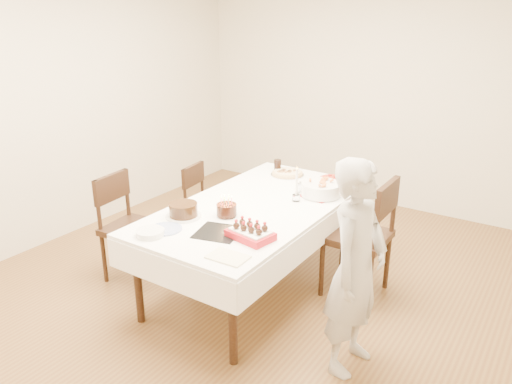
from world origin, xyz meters
The scene contains 22 objects.
floor centered at (0.00, 0.00, 0.00)m, with size 5.00×5.00×0.00m, color brown.
wall_back centered at (0.00, 2.50, 1.35)m, with size 4.50×0.04×2.70m, color beige.
wall_left centered at (-2.25, 0.00, 1.35)m, with size 0.04×5.00×2.70m, color beige.
dining_table centered at (0.02, 0.00, 0.38)m, with size 1.14×2.14×0.75m, color white.
chair_right_savory centered at (0.77, 0.37, 0.52)m, with size 0.53×0.53×1.03m, color black, non-canonical shape.
chair_left_savory centered at (-0.81, 0.41, 0.41)m, with size 0.42×0.42×0.83m, color black, non-canonical shape.
chair_left_dessert centered at (-0.95, -0.48, 0.47)m, with size 0.48×0.48×0.95m, color black, non-canonical shape.
person centered at (1.11, -0.50, 0.72)m, with size 0.53×0.35×1.45m, color beige.
pizza_white centered at (-0.15, 0.81, 0.77)m, with size 0.32×0.32×0.04m, color beige.
pizza_pepperoni centered at (0.31, 0.85, 0.77)m, with size 0.30×0.30×0.04m, color red.
red_placemat centered at (0.36, 0.47, 0.75)m, with size 0.26×0.26×0.01m, color #B21E1E.
pasta_bowl centered at (0.37, 0.48, 0.81)m, with size 0.34×0.34×0.11m, color white.
taper_candle centered at (0.25, 0.26, 0.90)m, with size 0.07×0.07×0.31m, color white.
shaker_pair centered at (0.17, 0.44, 0.79)m, with size 0.08×0.08×0.09m, color white, non-canonical shape.
cola_glass centered at (-0.29, 0.84, 0.81)m, with size 0.07×0.07×0.13m, color black.
layer_cake centered at (-0.31, -0.52, 0.81)m, with size 0.28×0.28×0.11m, color black.
cake_board centered at (0.09, -0.60, 0.75)m, with size 0.31×0.31×0.01m, color black.
birthday_cake centered at (-0.04, -0.33, 0.84)m, with size 0.16×0.16×0.15m, color #38180F.
strawberry_box centered at (0.34, -0.55, 0.79)m, with size 0.32×0.21×0.08m, color #A7131B, non-canonical shape.
box_lid centered at (0.38, -0.88, 0.75)m, with size 0.26×0.17×0.02m, color beige.
plate_stack centered at (-0.28, -0.91, 0.77)m, with size 0.20×0.20×0.04m, color white.
china_plate centered at (-0.26, -0.77, 0.75)m, with size 0.24×0.24×0.01m, color white.
Camera 1 is at (2.12, -3.18, 2.27)m, focal length 35.00 mm.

